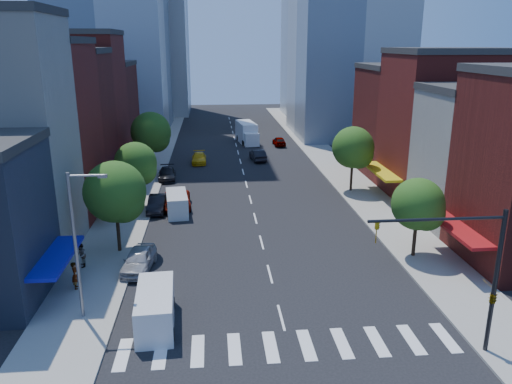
{
  "coord_description": "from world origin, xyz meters",
  "views": [
    {
      "loc": [
        -3.94,
        -26.67,
        16.06
      ],
      "look_at": [
        -0.64,
        10.1,
        5.0
      ],
      "focal_mm": 35.0,
      "sensor_mm": 36.0,
      "label": 1
    }
  ],
  "objects_px": {
    "cargo_van_near": "(155,309)",
    "cargo_van_far": "(177,204)",
    "traffic_car_oncoming": "(258,155)",
    "box_truck": "(247,133)",
    "parked_car_front": "(139,260)",
    "traffic_car_far": "(279,141)",
    "pedestrian_far": "(81,255)",
    "parked_car_rear": "(167,174)",
    "parked_car_third": "(177,200)",
    "taxi": "(199,158)",
    "pedestrian_near": "(75,275)",
    "parked_car_second": "(157,204)"
  },
  "relations": [
    {
      "from": "taxi",
      "to": "traffic_car_oncoming",
      "type": "relative_size",
      "value": 1.01
    },
    {
      "from": "parked_car_rear",
      "to": "pedestrian_far",
      "type": "distance_m",
      "value": 25.26
    },
    {
      "from": "parked_car_front",
      "to": "pedestrian_near",
      "type": "distance_m",
      "value": 4.75
    },
    {
      "from": "parked_car_rear",
      "to": "taxi",
      "type": "distance_m",
      "value": 9.18
    },
    {
      "from": "traffic_car_oncoming",
      "to": "pedestrian_far",
      "type": "distance_m",
      "value": 37.75
    },
    {
      "from": "traffic_car_oncoming",
      "to": "taxi",
      "type": "bearing_deg",
      "value": -1.47
    },
    {
      "from": "cargo_van_near",
      "to": "cargo_van_far",
      "type": "relative_size",
      "value": 1.07
    },
    {
      "from": "parked_car_rear",
      "to": "box_truck",
      "type": "bearing_deg",
      "value": 59.79
    },
    {
      "from": "traffic_car_far",
      "to": "box_truck",
      "type": "bearing_deg",
      "value": -33.16
    },
    {
      "from": "pedestrian_near",
      "to": "cargo_van_near",
      "type": "bearing_deg",
      "value": -141.27
    },
    {
      "from": "pedestrian_far",
      "to": "cargo_van_near",
      "type": "bearing_deg",
      "value": 22.15
    },
    {
      "from": "parked_car_third",
      "to": "cargo_van_far",
      "type": "xyz_separation_m",
      "value": [
        0.09,
        -1.81,
        0.23
      ]
    },
    {
      "from": "parked_car_front",
      "to": "taxi",
      "type": "relative_size",
      "value": 0.99
    },
    {
      "from": "pedestrian_near",
      "to": "parked_car_second",
      "type": "bearing_deg",
      "value": -23.66
    },
    {
      "from": "parked_car_front",
      "to": "taxi",
      "type": "xyz_separation_m",
      "value": [
        3.72,
        33.9,
        -0.12
      ]
    },
    {
      "from": "traffic_car_oncoming",
      "to": "parked_car_second",
      "type": "bearing_deg",
      "value": 53.63
    },
    {
      "from": "parked_car_rear",
      "to": "taxi",
      "type": "bearing_deg",
      "value": 62.74
    },
    {
      "from": "parked_car_front",
      "to": "box_truck",
      "type": "relative_size",
      "value": 0.56
    },
    {
      "from": "parked_car_rear",
      "to": "taxi",
      "type": "relative_size",
      "value": 1.02
    },
    {
      "from": "parked_car_third",
      "to": "pedestrian_far",
      "type": "height_order",
      "value": "pedestrian_far"
    },
    {
      "from": "parked_car_second",
      "to": "pedestrian_far",
      "type": "xyz_separation_m",
      "value": [
        -4.25,
        -12.91,
        0.28
      ]
    },
    {
      "from": "parked_car_front",
      "to": "parked_car_second",
      "type": "distance_m",
      "value": 13.51
    },
    {
      "from": "parked_car_third",
      "to": "traffic_car_oncoming",
      "type": "distance_m",
      "value": 22.72
    },
    {
      "from": "box_truck",
      "to": "traffic_car_far",
      "type": "bearing_deg",
      "value": -39.11
    },
    {
      "from": "traffic_car_oncoming",
      "to": "box_truck",
      "type": "distance_m",
      "value": 13.44
    },
    {
      "from": "cargo_van_near",
      "to": "pedestrian_near",
      "type": "distance_m",
      "value": 7.7
    },
    {
      "from": "parked_car_front",
      "to": "traffic_car_oncoming",
      "type": "bearing_deg",
      "value": 77.36
    },
    {
      "from": "cargo_van_near",
      "to": "traffic_car_oncoming",
      "type": "xyz_separation_m",
      "value": [
        9.99,
        42.51,
        -0.32
      ]
    },
    {
      "from": "taxi",
      "to": "box_truck",
      "type": "distance_m",
      "value": 16.17
    },
    {
      "from": "cargo_van_far",
      "to": "cargo_van_near",
      "type": "bearing_deg",
      "value": -96.33
    },
    {
      "from": "traffic_car_far",
      "to": "box_truck",
      "type": "relative_size",
      "value": 0.51
    },
    {
      "from": "cargo_van_near",
      "to": "cargo_van_far",
      "type": "bearing_deg",
      "value": 86.59
    },
    {
      "from": "cargo_van_near",
      "to": "cargo_van_far",
      "type": "distance_m",
      "value": 20.33
    },
    {
      "from": "parked_car_front",
      "to": "cargo_van_near",
      "type": "height_order",
      "value": "cargo_van_near"
    },
    {
      "from": "taxi",
      "to": "traffic_car_far",
      "type": "distance_m",
      "value": 16.9
    },
    {
      "from": "taxi",
      "to": "traffic_car_far",
      "type": "height_order",
      "value": "traffic_car_far"
    },
    {
      "from": "traffic_car_oncoming",
      "to": "parked_car_rear",
      "type": "bearing_deg",
      "value": 30.58
    },
    {
      "from": "cargo_van_far",
      "to": "parked_car_second",
      "type": "bearing_deg",
      "value": 146.9
    },
    {
      "from": "cargo_van_far",
      "to": "box_truck",
      "type": "relative_size",
      "value": 0.58
    },
    {
      "from": "parked_car_front",
      "to": "traffic_car_far",
      "type": "relative_size",
      "value": 1.1
    },
    {
      "from": "parked_car_rear",
      "to": "box_truck",
      "type": "relative_size",
      "value": 0.58
    },
    {
      "from": "parked_car_third",
      "to": "parked_car_front",
      "type": "bearing_deg",
      "value": -101.27
    },
    {
      "from": "traffic_car_far",
      "to": "box_truck",
      "type": "height_order",
      "value": "box_truck"
    },
    {
      "from": "taxi",
      "to": "box_truck",
      "type": "relative_size",
      "value": 0.57
    },
    {
      "from": "parked_car_front",
      "to": "traffic_car_far",
      "type": "bearing_deg",
      "value": 76.38
    },
    {
      "from": "parked_car_third",
      "to": "traffic_car_far",
      "type": "bearing_deg",
      "value": 61.1
    },
    {
      "from": "cargo_van_near",
      "to": "pedestrian_far",
      "type": "xyz_separation_m",
      "value": [
        -6.26,
        8.43,
        -0.05
      ]
    },
    {
      "from": "box_truck",
      "to": "pedestrian_far",
      "type": "height_order",
      "value": "box_truck"
    },
    {
      "from": "traffic_car_oncoming",
      "to": "pedestrian_near",
      "type": "height_order",
      "value": "pedestrian_near"
    },
    {
      "from": "parked_car_rear",
      "to": "pedestrian_near",
      "type": "height_order",
      "value": "pedestrian_near"
    }
  ]
}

